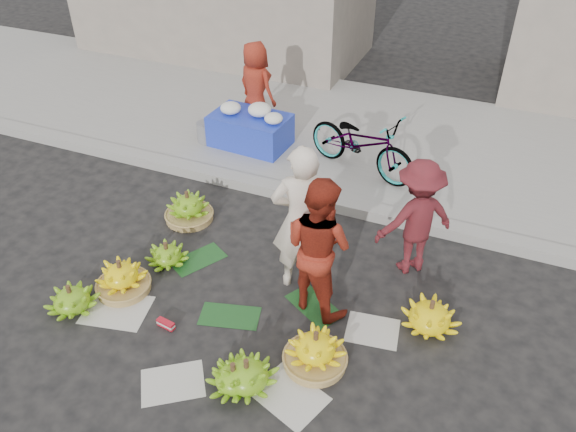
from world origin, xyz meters
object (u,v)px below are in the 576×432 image
at_px(bicycle, 362,143).
at_px(flower_table, 251,128).
at_px(banana_bunch_0, 122,278).
at_px(vendor_cream, 301,219).
at_px(banana_bunch_4, 315,350).

bearing_deg(bicycle, flower_table, 105.29).
xyz_separation_m(banana_bunch_0, bicycle, (1.79, 3.39, 0.41)).
bearing_deg(banana_bunch_0, bicycle, 62.08).
bearing_deg(bicycle, vendor_cream, -160.79).
height_order(banana_bunch_4, vendor_cream, vendor_cream).
xyz_separation_m(banana_bunch_4, vendor_cream, (-0.58, 1.07, 0.71)).
distance_m(banana_bunch_4, bicycle, 3.61).
distance_m(banana_bunch_4, flower_table, 4.40).
distance_m(banana_bunch_4, vendor_cream, 1.41).
distance_m(banana_bunch_0, bicycle, 3.85).
height_order(banana_bunch_4, flower_table, flower_table).
height_order(banana_bunch_4, bicycle, bicycle).
relative_size(banana_bunch_4, bicycle, 0.37).
bearing_deg(flower_table, bicycle, 0.42).
bearing_deg(banana_bunch_0, banana_bunch_4, -3.55).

